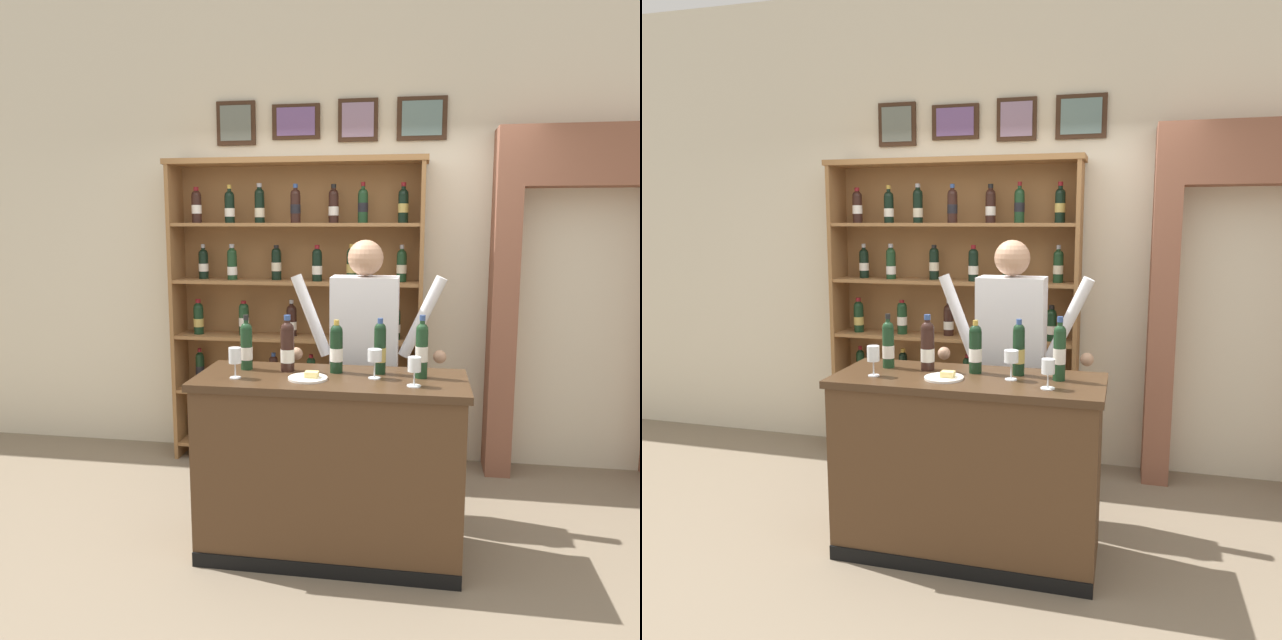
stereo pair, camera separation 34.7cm
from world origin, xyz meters
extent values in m
cube|color=#7A6B56|center=(0.00, 0.00, -0.01)|extent=(14.00, 14.00, 0.02)
cube|color=beige|center=(0.00, 1.55, 1.76)|extent=(12.00, 0.16, 3.52)
cube|color=#382316|center=(-0.91, 1.45, 2.55)|extent=(0.30, 0.02, 0.32)
cube|color=slate|center=(-0.91, 1.44, 2.55)|extent=(0.24, 0.01, 0.26)
cube|color=#382316|center=(-0.45, 1.45, 2.55)|extent=(0.36, 0.02, 0.25)
cube|color=#6C4F8B|center=(-0.45, 1.44, 2.55)|extent=(0.29, 0.01, 0.20)
cube|color=#382316|center=(0.01, 1.45, 2.55)|extent=(0.29, 0.02, 0.30)
cube|color=gray|center=(0.01, 1.44, 2.55)|extent=(0.23, 0.01, 0.24)
cube|color=#382316|center=(0.47, 1.45, 2.55)|extent=(0.35, 0.02, 0.30)
cube|color=slate|center=(0.47, 1.44, 2.55)|extent=(0.28, 0.01, 0.24)
cube|color=olive|center=(-1.35, 1.28, 1.13)|extent=(0.03, 0.30, 2.27)
cube|color=olive|center=(0.49, 1.28, 1.13)|extent=(0.03, 0.30, 2.27)
cube|color=olive|center=(-0.43, 1.42, 1.13)|extent=(1.87, 0.02, 2.27)
cube|color=olive|center=(-0.43, 1.28, 0.12)|extent=(1.81, 0.29, 0.02)
cylinder|color=black|center=(-1.23, 1.31, 0.24)|extent=(0.07, 0.07, 0.21)
sphere|color=black|center=(-1.23, 1.31, 0.35)|extent=(0.07, 0.07, 0.07)
cylinder|color=black|center=(-1.23, 1.31, 0.37)|extent=(0.03, 0.03, 0.06)
cylinder|color=maroon|center=(-1.23, 1.31, 0.39)|extent=(0.03, 0.03, 0.03)
cylinder|color=tan|center=(-1.23, 1.31, 0.23)|extent=(0.08, 0.08, 0.07)
cylinder|color=black|center=(-1.00, 1.27, 0.24)|extent=(0.07, 0.07, 0.21)
sphere|color=black|center=(-1.00, 1.27, 0.35)|extent=(0.07, 0.07, 0.07)
cylinder|color=black|center=(-1.00, 1.27, 0.38)|extent=(0.03, 0.03, 0.07)
cylinder|color=black|center=(-1.00, 1.27, 0.40)|extent=(0.03, 0.03, 0.03)
cylinder|color=silver|center=(-1.00, 1.27, 0.23)|extent=(0.08, 0.08, 0.07)
cylinder|color=black|center=(-0.78, 1.31, 0.23)|extent=(0.07, 0.07, 0.19)
sphere|color=black|center=(-0.78, 1.31, 0.33)|extent=(0.07, 0.07, 0.07)
cylinder|color=black|center=(-0.78, 1.31, 0.35)|extent=(0.04, 0.04, 0.06)
cylinder|color=#B79338|center=(-0.78, 1.31, 0.37)|extent=(0.04, 0.04, 0.03)
cylinder|color=silver|center=(-0.78, 1.31, 0.20)|extent=(0.08, 0.08, 0.06)
cylinder|color=#19381E|center=(-0.55, 1.27, 0.23)|extent=(0.07, 0.07, 0.21)
sphere|color=#19381E|center=(-0.55, 1.27, 0.34)|extent=(0.07, 0.07, 0.07)
cylinder|color=#19381E|center=(-0.55, 1.27, 0.38)|extent=(0.03, 0.03, 0.08)
cylinder|color=#99999E|center=(-0.55, 1.27, 0.41)|extent=(0.03, 0.03, 0.03)
cylinder|color=beige|center=(-0.55, 1.27, 0.21)|extent=(0.08, 0.08, 0.07)
cylinder|color=black|center=(-0.30, 1.27, 0.23)|extent=(0.07, 0.07, 0.20)
sphere|color=black|center=(-0.30, 1.27, 0.33)|extent=(0.07, 0.07, 0.07)
cylinder|color=black|center=(-0.30, 1.27, 0.36)|extent=(0.03, 0.03, 0.06)
cylinder|color=#99999E|center=(-0.30, 1.27, 0.38)|extent=(0.03, 0.03, 0.03)
cylinder|color=black|center=(-0.30, 1.27, 0.21)|extent=(0.08, 0.08, 0.06)
cylinder|color=black|center=(-0.08, 1.26, 0.23)|extent=(0.07, 0.07, 0.21)
sphere|color=black|center=(-0.08, 1.26, 0.35)|extent=(0.07, 0.07, 0.07)
cylinder|color=black|center=(-0.08, 1.26, 0.37)|extent=(0.03, 0.03, 0.07)
cylinder|color=#99999E|center=(-0.08, 1.26, 0.40)|extent=(0.03, 0.03, 0.03)
cylinder|color=silver|center=(-0.08, 1.26, 0.21)|extent=(0.08, 0.08, 0.07)
cylinder|color=black|center=(0.14, 1.27, 0.23)|extent=(0.07, 0.07, 0.19)
sphere|color=black|center=(0.14, 1.27, 0.33)|extent=(0.07, 0.07, 0.07)
cylinder|color=black|center=(0.14, 1.27, 0.36)|extent=(0.03, 0.03, 0.08)
cylinder|color=navy|center=(0.14, 1.27, 0.39)|extent=(0.04, 0.04, 0.03)
cylinder|color=silver|center=(0.14, 1.27, 0.24)|extent=(0.08, 0.08, 0.06)
cylinder|color=black|center=(0.37, 1.25, 0.24)|extent=(0.07, 0.07, 0.21)
sphere|color=black|center=(0.37, 1.25, 0.35)|extent=(0.07, 0.07, 0.07)
cylinder|color=black|center=(0.37, 1.25, 0.38)|extent=(0.03, 0.03, 0.07)
cylinder|color=#99999E|center=(0.37, 1.25, 0.40)|extent=(0.03, 0.03, 0.03)
cylinder|color=silver|center=(0.37, 1.25, 0.21)|extent=(0.08, 0.08, 0.07)
cube|color=olive|center=(-0.43, 1.28, 0.54)|extent=(1.81, 0.29, 0.02)
cylinder|color=black|center=(-1.20, 1.31, 0.66)|extent=(0.07, 0.07, 0.22)
sphere|color=black|center=(-1.20, 1.31, 0.78)|extent=(0.07, 0.07, 0.07)
cylinder|color=black|center=(-1.20, 1.31, 0.81)|extent=(0.03, 0.03, 0.07)
cylinder|color=maroon|center=(-1.20, 1.31, 0.83)|extent=(0.03, 0.03, 0.03)
cylinder|color=black|center=(-1.20, 1.31, 0.67)|extent=(0.07, 0.07, 0.07)
cylinder|color=black|center=(-0.84, 1.32, 0.66)|extent=(0.07, 0.07, 0.23)
sphere|color=black|center=(-0.84, 1.32, 0.78)|extent=(0.07, 0.07, 0.07)
cylinder|color=black|center=(-0.84, 1.32, 0.81)|extent=(0.03, 0.03, 0.06)
cylinder|color=#B79338|center=(-0.84, 1.32, 0.83)|extent=(0.04, 0.04, 0.03)
cylinder|color=black|center=(-0.84, 1.32, 0.65)|extent=(0.07, 0.07, 0.07)
cylinder|color=black|center=(-0.60, 1.26, 0.66)|extent=(0.07, 0.07, 0.23)
sphere|color=black|center=(-0.60, 1.26, 0.79)|extent=(0.07, 0.07, 0.07)
cylinder|color=black|center=(-0.60, 1.26, 0.81)|extent=(0.03, 0.03, 0.06)
cylinder|color=navy|center=(-0.60, 1.26, 0.83)|extent=(0.03, 0.03, 0.03)
cylinder|color=silver|center=(-0.60, 1.26, 0.63)|extent=(0.07, 0.07, 0.07)
cylinder|color=black|center=(-0.31, 1.27, 0.66)|extent=(0.07, 0.07, 0.23)
sphere|color=black|center=(-0.31, 1.27, 0.78)|extent=(0.07, 0.07, 0.07)
cylinder|color=black|center=(-0.31, 1.27, 0.80)|extent=(0.03, 0.03, 0.06)
cylinder|color=maroon|center=(-0.31, 1.27, 0.82)|extent=(0.03, 0.03, 0.03)
cylinder|color=silver|center=(-0.31, 1.27, 0.65)|extent=(0.07, 0.07, 0.07)
cylinder|color=black|center=(0.05, 1.28, 0.66)|extent=(0.07, 0.07, 0.23)
sphere|color=black|center=(0.05, 1.28, 0.78)|extent=(0.07, 0.07, 0.07)
cylinder|color=black|center=(0.05, 1.28, 0.81)|extent=(0.03, 0.03, 0.06)
cylinder|color=#B79338|center=(0.05, 1.28, 0.83)|extent=(0.04, 0.04, 0.03)
cylinder|color=tan|center=(0.05, 1.28, 0.64)|extent=(0.07, 0.07, 0.07)
cylinder|color=#19381E|center=(0.28, 1.27, 0.67)|extent=(0.07, 0.07, 0.23)
sphere|color=#19381E|center=(0.28, 1.27, 0.79)|extent=(0.07, 0.07, 0.07)
cylinder|color=#19381E|center=(0.28, 1.27, 0.82)|extent=(0.03, 0.03, 0.08)
cylinder|color=#99999E|center=(0.28, 1.27, 0.85)|extent=(0.03, 0.03, 0.03)
cylinder|color=tan|center=(0.28, 1.27, 0.65)|extent=(0.07, 0.07, 0.07)
cube|color=olive|center=(-0.43, 1.28, 0.96)|extent=(1.81, 0.29, 0.02)
cylinder|color=black|center=(-1.18, 1.26, 1.07)|extent=(0.08, 0.08, 0.20)
sphere|color=black|center=(-1.18, 1.26, 1.17)|extent=(0.07, 0.07, 0.07)
cylinder|color=black|center=(-1.18, 1.26, 1.20)|extent=(0.04, 0.04, 0.07)
cylinder|color=maroon|center=(-1.18, 1.26, 1.22)|extent=(0.04, 0.04, 0.03)
cylinder|color=tan|center=(-1.18, 1.26, 1.06)|extent=(0.08, 0.08, 0.06)
cylinder|color=#19381E|center=(-0.82, 1.26, 1.07)|extent=(0.08, 0.08, 0.20)
sphere|color=#19381E|center=(-0.82, 1.26, 1.18)|extent=(0.07, 0.07, 0.07)
cylinder|color=#19381E|center=(-0.82, 1.26, 1.20)|extent=(0.03, 0.03, 0.06)
cylinder|color=maroon|center=(-0.82, 1.26, 1.22)|extent=(0.04, 0.04, 0.03)
cylinder|color=silver|center=(-0.82, 1.26, 1.07)|extent=(0.08, 0.08, 0.06)
cylinder|color=black|center=(-0.46, 1.30, 1.06)|extent=(0.08, 0.08, 0.19)
sphere|color=black|center=(-0.46, 1.30, 1.17)|extent=(0.07, 0.07, 0.07)
cylinder|color=black|center=(-0.46, 1.30, 1.20)|extent=(0.03, 0.03, 0.08)
cylinder|color=#99999E|center=(-0.46, 1.30, 1.23)|extent=(0.03, 0.03, 0.03)
cylinder|color=silver|center=(-0.46, 1.30, 1.05)|extent=(0.08, 0.08, 0.06)
cylinder|color=black|center=(-0.11, 1.28, 1.07)|extent=(0.08, 0.08, 0.20)
sphere|color=black|center=(-0.11, 1.28, 1.17)|extent=(0.07, 0.07, 0.07)
cylinder|color=black|center=(-0.11, 1.28, 1.20)|extent=(0.03, 0.03, 0.07)
cylinder|color=maroon|center=(-0.11, 1.28, 1.22)|extent=(0.03, 0.03, 0.03)
cylinder|color=beige|center=(-0.11, 1.28, 1.04)|extent=(0.08, 0.08, 0.06)
cylinder|color=black|center=(0.31, 1.28, 1.06)|extent=(0.08, 0.08, 0.19)
sphere|color=black|center=(0.31, 1.28, 1.17)|extent=(0.07, 0.07, 0.07)
cylinder|color=black|center=(0.31, 1.28, 1.19)|extent=(0.04, 0.04, 0.07)
cylinder|color=black|center=(0.31, 1.28, 1.21)|extent=(0.04, 0.04, 0.03)
cylinder|color=silver|center=(0.31, 1.28, 1.05)|extent=(0.08, 0.08, 0.06)
cube|color=olive|center=(-0.43, 1.28, 1.38)|extent=(1.81, 0.29, 0.02)
cylinder|color=black|center=(-1.14, 1.30, 1.48)|extent=(0.07, 0.07, 0.18)
sphere|color=black|center=(-1.14, 1.30, 1.58)|extent=(0.07, 0.07, 0.07)
cylinder|color=black|center=(-1.14, 1.30, 1.61)|extent=(0.03, 0.03, 0.07)
cylinder|color=#99999E|center=(-1.14, 1.30, 1.64)|extent=(0.03, 0.03, 0.03)
cylinder|color=silver|center=(-1.14, 1.30, 1.47)|extent=(0.07, 0.07, 0.06)
cylinder|color=#19381E|center=(-0.90, 1.26, 1.48)|extent=(0.07, 0.07, 0.19)
sphere|color=#19381E|center=(-0.90, 1.26, 1.59)|extent=(0.07, 0.07, 0.07)
cylinder|color=#19381E|center=(-0.90, 1.26, 1.61)|extent=(0.03, 0.03, 0.07)
cylinder|color=#99999E|center=(-0.90, 1.26, 1.64)|extent=(0.04, 0.04, 0.03)
cylinder|color=silver|center=(-0.90, 1.26, 1.46)|extent=(0.07, 0.07, 0.06)
cylinder|color=black|center=(-0.58, 1.30, 1.49)|extent=(0.07, 0.07, 0.20)
sphere|color=black|center=(-0.58, 1.30, 1.59)|extent=(0.07, 0.07, 0.07)
cylinder|color=black|center=(-0.58, 1.30, 1.61)|extent=(0.03, 0.03, 0.06)
cylinder|color=black|center=(-0.58, 1.30, 1.63)|extent=(0.04, 0.04, 0.03)
cylinder|color=beige|center=(-0.58, 1.30, 1.49)|extent=(0.07, 0.07, 0.06)
cylinder|color=black|center=(-0.26, 1.25, 1.49)|extent=(0.07, 0.07, 0.19)
sphere|color=black|center=(-0.26, 1.25, 1.59)|extent=(0.07, 0.07, 0.07)
cylinder|color=black|center=(-0.26, 1.25, 1.61)|extent=(0.03, 0.03, 0.06)
cylinder|color=maroon|center=(-0.26, 1.25, 1.64)|extent=(0.04, 0.04, 0.03)
cylinder|color=silver|center=(-0.26, 1.25, 1.47)|extent=(0.07, 0.07, 0.06)
cylinder|color=black|center=(-0.01, 1.26, 1.49)|extent=(0.07, 0.07, 0.20)
sphere|color=black|center=(-0.01, 1.26, 1.59)|extent=(0.07, 0.07, 0.07)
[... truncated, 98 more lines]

